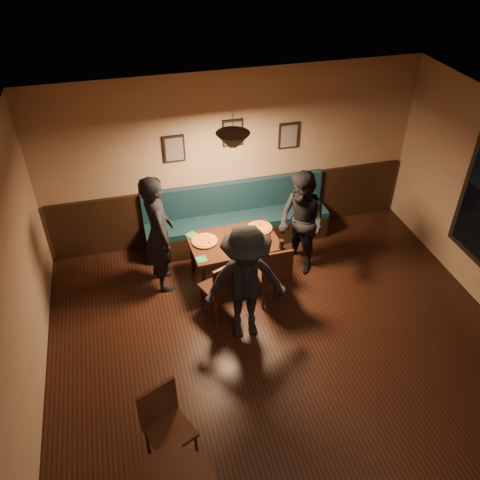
{
  "coord_description": "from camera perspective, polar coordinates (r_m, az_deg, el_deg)",
  "views": [
    {
      "loc": [
        -1.67,
        -3.31,
        5.0
      ],
      "look_at": [
        -0.28,
        1.99,
        0.95
      ],
      "focal_mm": 37.17,
      "sensor_mm": 36.0,
      "label": 1
    }
  ],
  "objects": [
    {
      "name": "floor",
      "position": [
        6.23,
        7.49,
        -17.43
      ],
      "size": [
        7.0,
        7.0,
        0.0
      ],
      "primitive_type": "plane",
      "color": "black",
      "rests_on": "ground"
    },
    {
      "name": "ceiling",
      "position": [
        4.31,
        10.39,
        5.13
      ],
      "size": [
        7.0,
        7.0,
        0.0
      ],
      "primitive_type": "plane",
      "rotation": [
        3.14,
        0.0,
        0.0
      ],
      "color": "silver",
      "rests_on": "ground"
    },
    {
      "name": "wall_back",
      "position": [
        7.88,
        -0.87,
        9.3
      ],
      "size": [
        6.0,
        0.0,
        6.0
      ],
      "primitive_type": "plane",
      "rotation": [
        1.57,
        0.0,
        0.0
      ],
      "color": "#8C704F",
      "rests_on": "ground"
    },
    {
      "name": "wall_left",
      "position": [
        5.07,
        -25.59,
        -13.64
      ],
      "size": [
        0.0,
        7.0,
        7.0
      ],
      "primitive_type": "plane",
      "rotation": [
        1.57,
        0.0,
        1.57
      ],
      "color": "#8C704F",
      "rests_on": "ground"
    },
    {
      "name": "wainscot",
      "position": [
        8.31,
        -0.77,
        3.68
      ],
      "size": [
        5.88,
        0.06,
        1.0
      ],
      "primitive_type": "cube",
      "color": "black",
      "rests_on": "ground"
    },
    {
      "name": "booth_bench",
      "position": [
        8.09,
        -0.3,
        2.68
      ],
      "size": [
        3.0,
        0.6,
        1.0
      ],
      "primitive_type": null,
      "color": "#0F232D",
      "rests_on": "ground"
    },
    {
      "name": "picture_left",
      "position": [
        7.58,
        -7.56,
        10.35
      ],
      "size": [
        0.32,
        0.04,
        0.42
      ],
      "primitive_type": "cube",
      "color": "black",
      "rests_on": "wall_back"
    },
    {
      "name": "picture_center",
      "position": [
        7.66,
        -0.85,
        12.2
      ],
      "size": [
        0.32,
        0.04,
        0.42
      ],
      "primitive_type": "cube",
      "color": "black",
      "rests_on": "wall_back"
    },
    {
      "name": "picture_right",
      "position": [
        7.97,
        5.59,
        11.84
      ],
      "size": [
        0.32,
        0.04,
        0.42
      ],
      "primitive_type": "cube",
      "color": "black",
      "rests_on": "wall_back"
    },
    {
      "name": "pendant_lamp",
      "position": [
        6.43,
        -0.81,
        11.17
      ],
      "size": [
        0.44,
        0.44,
        0.25
      ],
      "primitive_type": "cone",
      "rotation": [
        3.14,
        0.0,
        0.0
      ],
      "color": "black",
      "rests_on": "ceiling"
    },
    {
      "name": "dining_table",
      "position": [
        7.45,
        -0.69,
        -2.2
      ],
      "size": [
        1.33,
        0.9,
        0.69
      ],
      "primitive_type": "cube",
      "rotation": [
        0.0,
        0.0,
        0.06
      ],
      "color": "black",
      "rests_on": "floor"
    },
    {
      "name": "chair_near_left",
      "position": [
        6.79,
        -2.46,
        -5.3
      ],
      "size": [
        0.55,
        0.55,
        0.96
      ],
      "primitive_type": null,
      "rotation": [
        0.0,
        0.0,
        0.4
      ],
      "color": "black",
      "rests_on": "floor"
    },
    {
      "name": "chair_near_right",
      "position": [
        7.01,
        3.7,
        -3.64
      ],
      "size": [
        0.44,
        0.44,
        0.98
      ],
      "primitive_type": null,
      "rotation": [
        0.0,
        0.0,
        0.01
      ],
      "color": "black",
      "rests_on": "floor"
    },
    {
      "name": "diner_left",
      "position": [
        7.09,
        -9.33,
        0.72
      ],
      "size": [
        0.49,
        0.7,
        1.83
      ],
      "primitive_type": "imported",
      "rotation": [
        0.0,
        0.0,
        1.66
      ],
      "color": "black",
      "rests_on": "floor"
    },
    {
      "name": "diner_right",
      "position": [
        7.42,
        7.03,
        1.91
      ],
      "size": [
        0.88,
        0.98,
        1.65
      ],
      "primitive_type": "imported",
      "rotation": [
        0.0,
        0.0,
        -1.19
      ],
      "color": "black",
      "rests_on": "floor"
    },
    {
      "name": "diner_front",
      "position": [
        6.26,
        0.67,
        -5.11
      ],
      "size": [
        1.14,
        0.71,
        1.69
      ],
      "primitive_type": "imported",
      "rotation": [
        0.0,
        0.0,
        -0.07
      ],
      "color": "black",
      "rests_on": "floor"
    },
    {
      "name": "pizza_a",
      "position": [
        7.22,
        -4.08,
        -0.11
      ],
      "size": [
        0.48,
        0.48,
        0.04
      ],
      "primitive_type": "cylinder",
      "rotation": [
        0.0,
        0.0,
        0.36
      ],
      "color": "orange",
      "rests_on": "dining_table"
    },
    {
      "name": "pizza_b",
      "position": [
        7.12,
        -0.42,
        -0.6
      ],
      "size": [
        0.4,
        0.4,
        0.04
      ],
      "primitive_type": "cylinder",
      "rotation": [
        0.0,
        0.0,
        -0.09
      ],
      "color": "#C57A25",
      "rests_on": "dining_table"
    },
    {
      "name": "pizza_c",
      "position": [
        7.47,
        2.26,
        1.39
      ],
      "size": [
        0.43,
        0.43,
        0.04
      ],
      "primitive_type": "cylinder",
      "rotation": [
        0.0,
        0.0,
        0.12
      ],
      "color": "#C27824",
      "rests_on": "dining_table"
    },
    {
      "name": "soda_glass",
      "position": [
        7.08,
        4.76,
        -0.49
      ],
      "size": [
        0.07,
        0.07,
        0.14
      ],
      "primitive_type": "cylinder",
      "rotation": [
        0.0,
        0.0,
        -0.06
      ],
      "color": "black",
      "rests_on": "dining_table"
    },
    {
      "name": "tabasco_bottle",
      "position": [
        7.29,
        3.4,
        0.66
      ],
      "size": [
        0.03,
        0.03,
        0.11
      ],
      "primitive_type": "cylinder",
      "rotation": [
        0.0,
        0.0,
        0.03
      ],
      "color": "#980605",
      "rests_on": "dining_table"
    },
    {
      "name": "napkin_a",
      "position": [
        7.39,
        -5.53,
        0.6
      ],
      "size": [
        0.21,
        0.21,
        0.01
      ],
      "primitive_type": "cube",
      "rotation": [
        0.0,
        0.0,
        0.54
      ],
      "color": "#207926",
      "rests_on": "dining_table"
    },
    {
      "name": "napkin_b",
      "position": [
        6.92,
        -4.45,
        -2.21
      ],
      "size": [
        0.16,
        0.16,
        0.01
      ],
      "primitive_type": "cube",
      "rotation": [
        0.0,
        0.0,
        0.15
      ],
      "color": "#1E7136",
      "rests_on": "dining_table"
    },
    {
      "name": "cutlery_set",
      "position": [
        6.95,
        0.2,
        -1.86
      ],
      "size": [
        0.19,
        0.09,
        0.0
      ],
      "primitive_type": "cube",
      "rotation": [
        0.0,
        0.0,
        1.19
      ],
      "color": "silver",
      "rests_on": "dining_table"
    },
    {
      "name": "cafe_chair_far",
      "position": [
        5.4,
        -8.06,
        -20.8
      ],
      "size": [
        0.56,
        0.56,
        0.97
      ],
      "primitive_type": null,
      "rotation": [
        0.0,
        0.0,
        3.55
      ],
      "color": "black",
      "rests_on": "floor"
    }
  ]
}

